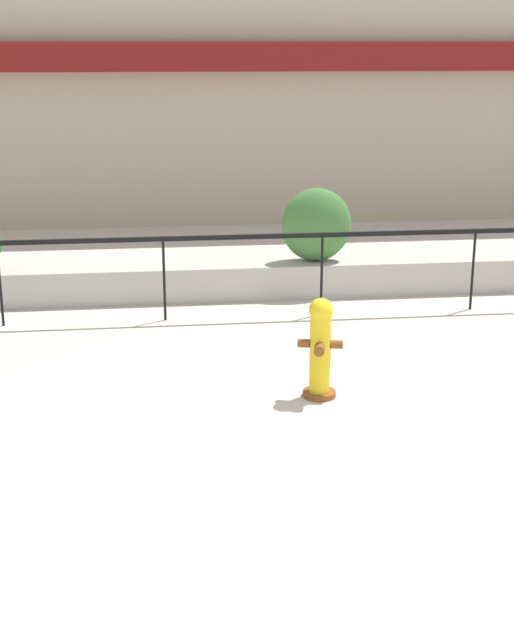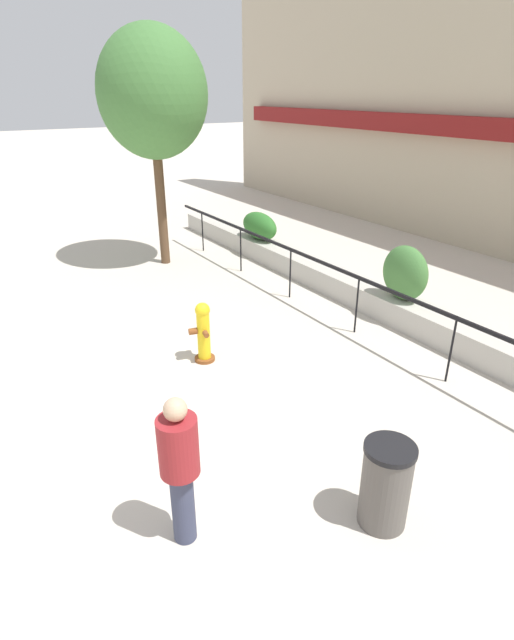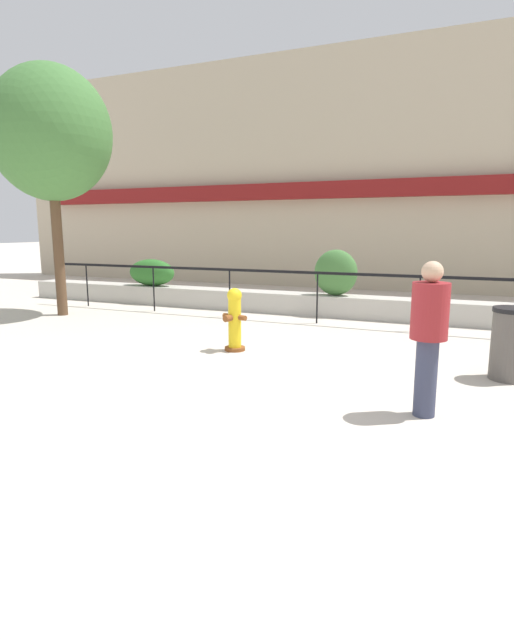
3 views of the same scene
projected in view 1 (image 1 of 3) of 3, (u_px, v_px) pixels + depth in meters
The scene contains 6 objects.
ground_plane at pixel (428, 477), 7.67m from camera, with size 120.00×120.00×0.00m, color beige.
building_facade at pixel (258, 24), 17.87m from camera, with size 30.00×1.36×8.00m.
planter_wall_low at pixel (307, 277), 13.29m from camera, with size 18.00×0.70×0.50m, color #B7B2A8.
fence_railing_segment at pixel (322, 242), 12.02m from camera, with size 15.00×0.05×1.15m.
hedge_bush_1 at pixel (316, 225), 13.07m from camera, with size 1.04×0.56×1.09m, color #427538.
fire_hydrant at pixel (320, 347), 9.28m from camera, with size 0.48×0.47×1.08m.
Camera 1 is at (-2.31, -6.70, 3.55)m, focal length 50.00 mm.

